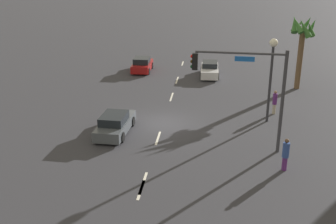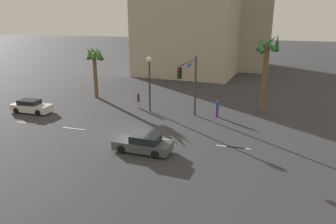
{
  "view_description": "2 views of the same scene",
  "coord_description": "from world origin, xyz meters",
  "px_view_note": "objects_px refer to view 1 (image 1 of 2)",
  "views": [
    {
      "loc": [
        26.37,
        3.28,
        10.63
      ],
      "look_at": [
        2.89,
        0.68,
        1.93
      ],
      "focal_mm": 43.83,
      "sensor_mm": 36.0,
      "label": 1
    },
    {
      "loc": [
        10.57,
        -24.0,
        10.17
      ],
      "look_at": [
        2.58,
        1.62,
        1.9
      ],
      "focal_mm": 34.46,
      "sensor_mm": 36.0,
      "label": 2
    }
  ],
  "objects_px": {
    "traffic_signal": "(251,83)",
    "palm_tree_0": "(302,35)",
    "car_2": "(115,124)",
    "pedestrian_0": "(275,102)",
    "car_0": "(142,65)",
    "car_1": "(210,70)",
    "pedestrian_1": "(286,154)",
    "streetlamp": "(272,64)"
  },
  "relations": [
    {
      "from": "streetlamp",
      "to": "pedestrian_0",
      "type": "distance_m",
      "value": 3.63
    },
    {
      "from": "streetlamp",
      "to": "pedestrian_0",
      "type": "height_order",
      "value": "streetlamp"
    },
    {
      "from": "streetlamp",
      "to": "car_0",
      "type": "bearing_deg",
      "value": -139.29
    },
    {
      "from": "car_0",
      "to": "streetlamp",
      "type": "height_order",
      "value": "streetlamp"
    },
    {
      "from": "car_1",
      "to": "car_2",
      "type": "relative_size",
      "value": 0.96
    },
    {
      "from": "car_0",
      "to": "pedestrian_0",
      "type": "height_order",
      "value": "pedestrian_0"
    },
    {
      "from": "car_1",
      "to": "pedestrian_0",
      "type": "relative_size",
      "value": 2.43
    },
    {
      "from": "car_1",
      "to": "streetlamp",
      "type": "height_order",
      "value": "streetlamp"
    },
    {
      "from": "car_2",
      "to": "palm_tree_0",
      "type": "height_order",
      "value": "palm_tree_0"
    },
    {
      "from": "car_0",
      "to": "car_1",
      "type": "xyz_separation_m",
      "value": [
        1.08,
        6.92,
        -0.02
      ]
    },
    {
      "from": "car_2",
      "to": "streetlamp",
      "type": "relative_size",
      "value": 0.77
    },
    {
      "from": "car_2",
      "to": "pedestrian_0",
      "type": "bearing_deg",
      "value": 114.06
    },
    {
      "from": "car_2",
      "to": "pedestrian_0",
      "type": "distance_m",
      "value": 11.89
    },
    {
      "from": "car_1",
      "to": "streetlamp",
      "type": "distance_m",
      "value": 13.07
    },
    {
      "from": "traffic_signal",
      "to": "streetlamp",
      "type": "relative_size",
      "value": 1.04
    },
    {
      "from": "car_1",
      "to": "streetlamp",
      "type": "relative_size",
      "value": 0.74
    },
    {
      "from": "pedestrian_0",
      "to": "palm_tree_0",
      "type": "height_order",
      "value": "palm_tree_0"
    },
    {
      "from": "traffic_signal",
      "to": "pedestrian_0",
      "type": "height_order",
      "value": "traffic_signal"
    },
    {
      "from": "traffic_signal",
      "to": "streetlamp",
      "type": "height_order",
      "value": "traffic_signal"
    },
    {
      "from": "traffic_signal",
      "to": "palm_tree_0",
      "type": "distance_m",
      "value": 14.26
    },
    {
      "from": "car_0",
      "to": "palm_tree_0",
      "type": "relative_size",
      "value": 0.62
    },
    {
      "from": "car_0",
      "to": "pedestrian_1",
      "type": "distance_m",
      "value": 23.09
    },
    {
      "from": "car_0",
      "to": "car_2",
      "type": "relative_size",
      "value": 0.88
    },
    {
      "from": "palm_tree_0",
      "to": "car_2",
      "type": "bearing_deg",
      "value": -49.68
    },
    {
      "from": "palm_tree_0",
      "to": "streetlamp",
      "type": "bearing_deg",
      "value": -22.84
    },
    {
      "from": "car_1",
      "to": "traffic_signal",
      "type": "distance_m",
      "value": 17.22
    },
    {
      "from": "car_1",
      "to": "traffic_signal",
      "type": "relative_size",
      "value": 0.71
    },
    {
      "from": "car_0",
      "to": "pedestrian_1",
      "type": "height_order",
      "value": "pedestrian_1"
    },
    {
      "from": "car_2",
      "to": "streetlamp",
      "type": "bearing_deg",
      "value": 107.63
    },
    {
      "from": "car_2",
      "to": "traffic_signal",
      "type": "distance_m",
      "value": 9.25
    },
    {
      "from": "car_2",
      "to": "streetlamp",
      "type": "height_order",
      "value": "streetlamp"
    },
    {
      "from": "car_1",
      "to": "traffic_signal",
      "type": "height_order",
      "value": "traffic_signal"
    },
    {
      "from": "car_0",
      "to": "palm_tree_0",
      "type": "xyz_separation_m",
      "value": [
        4.54,
        14.68,
        4.07
      ]
    },
    {
      "from": "car_0",
      "to": "pedestrian_0",
      "type": "distance_m",
      "value": 16.37
    },
    {
      "from": "pedestrian_1",
      "to": "palm_tree_0",
      "type": "height_order",
      "value": "palm_tree_0"
    },
    {
      "from": "car_2",
      "to": "car_0",
      "type": "bearing_deg",
      "value": -176.58
    },
    {
      "from": "car_1",
      "to": "pedestrian_1",
      "type": "distance_m",
      "value": 19.58
    },
    {
      "from": "pedestrian_0",
      "to": "palm_tree_0",
      "type": "relative_size",
      "value": 0.28
    },
    {
      "from": "traffic_signal",
      "to": "palm_tree_0",
      "type": "xyz_separation_m",
      "value": [
        -13.22,
        5.31,
        0.57
      ]
    },
    {
      "from": "car_0",
      "to": "car_1",
      "type": "relative_size",
      "value": 0.91
    },
    {
      "from": "car_1",
      "to": "pedestrian_1",
      "type": "height_order",
      "value": "pedestrian_1"
    },
    {
      "from": "pedestrian_0",
      "to": "car_0",
      "type": "bearing_deg",
      "value": -133.79
    }
  ]
}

